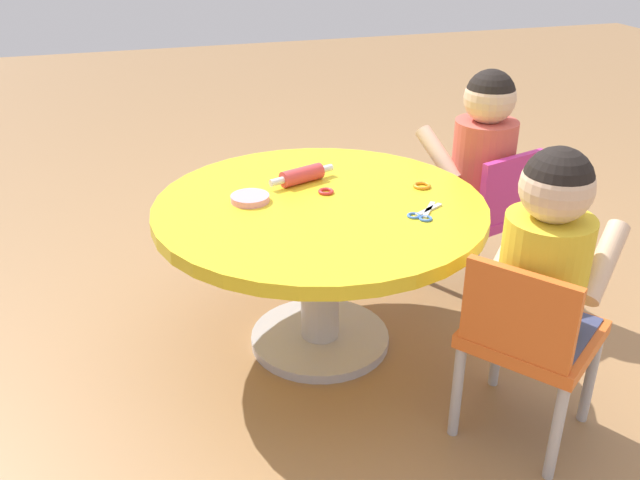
{
  "coord_description": "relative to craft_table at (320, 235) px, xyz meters",
  "views": [
    {
      "loc": [
        -1.77,
        0.53,
        1.29
      ],
      "look_at": [
        0.0,
        0.0,
        0.37
      ],
      "focal_mm": 38.9,
      "sensor_mm": 36.0,
      "label": 1
    }
  ],
  "objects": [
    {
      "name": "ground_plane",
      "position": [
        0.0,
        0.0,
        -0.38
      ],
      "size": [
        10.0,
        10.0,
        0.0
      ],
      "primitive_type": "plane",
      "color": "#9E7247"
    },
    {
      "name": "seated_child_left",
      "position": [
        -0.53,
        -0.4,
        0.15
      ],
      "size": [
        0.42,
        0.44,
        0.51
      ],
      "color": "#3F4772",
      "rests_on": "ground"
    },
    {
      "name": "rolling_pin",
      "position": [
        0.17,
        0.01,
        0.13
      ],
      "size": [
        0.1,
        0.22,
        0.05
      ],
      "color": "#D83F3F",
      "rests_on": "craft_table"
    },
    {
      "name": "cookie_cutter_1",
      "position": [
        0.02,
        -0.33,
        0.11
      ],
      "size": [
        0.05,
        0.05,
        0.01
      ],
      "primitive_type": "torus",
      "color": "orange",
      "rests_on": "craft_table"
    },
    {
      "name": "child_chair_right",
      "position": [
        0.16,
        -0.65,
        -0.08
      ],
      "size": [
        0.38,
        0.38,
        0.54
      ],
      "color": "#B7B7BC",
      "rests_on": "ground"
    },
    {
      "name": "cookie_cutter_0",
      "position": [
        0.06,
        -0.04,
        0.11
      ],
      "size": [
        0.05,
        0.05,
        0.01
      ],
      "primitive_type": "torus",
      "color": "red",
      "rests_on": "craft_table"
    },
    {
      "name": "seated_child_right",
      "position": [
        0.2,
        -0.63,
        0.15
      ],
      "size": [
        0.41,
        0.36,
        0.51
      ],
      "color": "#3F4772",
      "rests_on": "ground"
    },
    {
      "name": "playdough_blob_0",
      "position": [
        0.07,
        0.19,
        0.11
      ],
      "size": [
        0.11,
        0.11,
        0.02
      ],
      "primitive_type": "cylinder",
      "color": "pink",
      "rests_on": "craft_table"
    },
    {
      "name": "craft_scissors",
      "position": [
        -0.17,
        -0.25,
        0.11
      ],
      "size": [
        0.13,
        0.14,
        0.01
      ],
      "color": "silver",
      "rests_on": "craft_table"
    },
    {
      "name": "craft_table",
      "position": [
        0.0,
        0.0,
        0.0
      ],
      "size": [
        0.97,
        0.97,
        0.49
      ],
      "color": "silver",
      "rests_on": "ground"
    },
    {
      "name": "child_chair_left",
      "position": [
        -0.55,
        -0.37,
        -0.08
      ],
      "size": [
        0.42,
        0.42,
        0.54
      ],
      "color": "#B7B7BC",
      "rests_on": "ground"
    }
  ]
}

